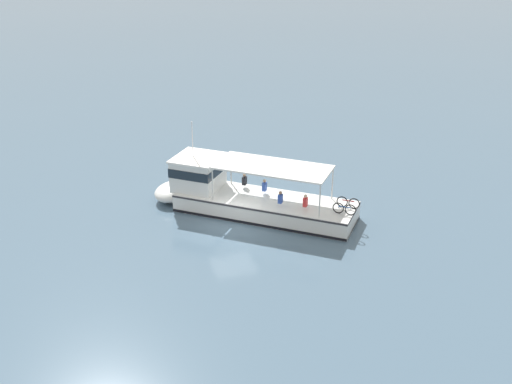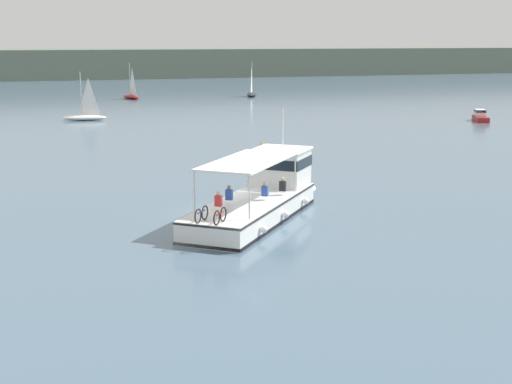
% 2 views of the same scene
% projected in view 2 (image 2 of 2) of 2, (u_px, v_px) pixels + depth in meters
% --- Properties ---
extents(ground_plane, '(400.00, 400.00, 0.00)m').
position_uv_depth(ground_plane, '(219.00, 213.00, 39.07)').
color(ground_plane, slate).
extents(distant_shoreline, '(400.00, 28.00, 6.49)m').
position_uv_depth(distant_shoreline, '(63.00, 63.00, 171.26)').
color(distant_shoreline, '#606B5B').
rests_on(distant_shoreline, ground).
extents(ferry_main, '(10.38, 11.84, 5.32)m').
position_uv_depth(ferry_main, '(263.00, 195.00, 38.47)').
color(ferry_main, white).
rests_on(ferry_main, ground).
extents(sailboat_off_stern, '(4.96, 2.13, 5.40)m').
position_uv_depth(sailboat_off_stern, '(85.00, 116.00, 82.48)').
color(sailboat_off_stern, white).
rests_on(sailboat_off_stern, ground).
extents(sailboat_horizon_west, '(3.18, 4.96, 5.40)m').
position_uv_depth(sailboat_horizon_west, '(252.00, 93.00, 116.28)').
color(sailboat_horizon_west, '#232328').
rests_on(sailboat_horizon_west, ground).
extents(motorboat_near_port, '(2.64, 3.82, 1.26)m').
position_uv_depth(motorboat_near_port, '(480.00, 116.00, 81.79)').
color(motorboat_near_port, maroon).
rests_on(motorboat_near_port, ground).
extents(sailboat_near_starboard, '(2.77, 5.00, 5.40)m').
position_uv_depth(sailboat_near_starboard, '(131.00, 95.00, 111.62)').
color(sailboat_near_starboard, maroon).
rests_on(sailboat_near_starboard, ground).
extents(channel_buoy, '(0.70, 0.70, 1.40)m').
position_uv_depth(channel_buoy, '(262.00, 152.00, 56.22)').
color(channel_buoy, gold).
rests_on(channel_buoy, ground).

